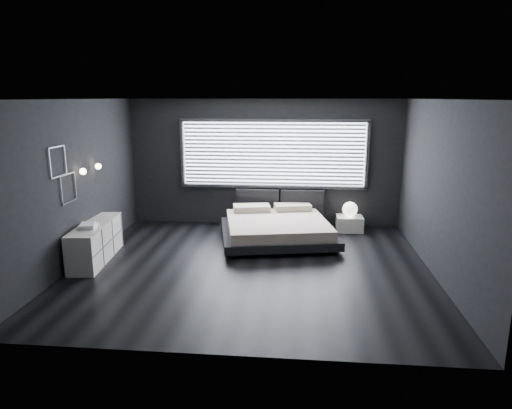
# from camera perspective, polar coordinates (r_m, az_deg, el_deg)

# --- Properties ---
(room) EXTENTS (6.04, 6.00, 2.80)m
(room) POSITION_cam_1_polar(r_m,az_deg,el_deg) (7.48, -0.63, 2.24)
(room) COLOR black
(room) RESTS_ON ground
(window) EXTENTS (4.14, 0.09, 1.52)m
(window) POSITION_cam_1_polar(r_m,az_deg,el_deg) (10.08, 2.15, 6.31)
(window) COLOR white
(window) RESTS_ON ground
(headboard) EXTENTS (1.96, 0.16, 0.52)m
(headboard) POSITION_cam_1_polar(r_m,az_deg,el_deg) (10.20, 3.00, 0.45)
(headboard) COLOR black
(headboard) RESTS_ON ground
(sconce_near) EXTENTS (0.18, 0.11, 0.11)m
(sconce_near) POSITION_cam_1_polar(r_m,az_deg,el_deg) (8.30, -20.83, 3.88)
(sconce_near) COLOR silver
(sconce_near) RESTS_ON ground
(sconce_far) EXTENTS (0.18, 0.11, 0.11)m
(sconce_far) POSITION_cam_1_polar(r_m,az_deg,el_deg) (8.84, -19.14, 4.54)
(sconce_far) COLOR silver
(sconce_far) RESTS_ON ground
(wall_art_upper) EXTENTS (0.01, 0.48, 0.48)m
(wall_art_upper) POSITION_cam_1_polar(r_m,az_deg,el_deg) (7.79, -23.52, 4.94)
(wall_art_upper) COLOR #47474C
(wall_art_upper) RESTS_ON ground
(wall_art_lower) EXTENTS (0.01, 0.48, 0.48)m
(wall_art_lower) POSITION_cam_1_polar(r_m,az_deg,el_deg) (8.08, -22.37, 1.92)
(wall_art_lower) COLOR #47474C
(wall_art_lower) RESTS_ON ground
(bed) EXTENTS (2.55, 2.47, 0.57)m
(bed) POSITION_cam_1_polar(r_m,az_deg,el_deg) (9.23, 2.62, -2.88)
(bed) COLOR black
(bed) RESTS_ON ground
(nightstand) EXTENTS (0.57, 0.48, 0.32)m
(nightstand) POSITION_cam_1_polar(r_m,az_deg,el_deg) (10.09, 11.60, -2.34)
(nightstand) COLOR white
(nightstand) RESTS_ON ground
(orb_lamp) EXTENTS (0.32, 0.32, 0.32)m
(orb_lamp) POSITION_cam_1_polar(r_m,az_deg,el_deg) (10.00, 11.66, -0.58)
(orb_lamp) COLOR white
(orb_lamp) RESTS_ON nightstand
(dresser) EXTENTS (0.63, 1.71, 0.67)m
(dresser) POSITION_cam_1_polar(r_m,az_deg,el_deg) (8.58, -19.38, -4.43)
(dresser) COLOR white
(dresser) RESTS_ON ground
(book_stack) EXTENTS (0.34, 0.41, 0.07)m
(book_stack) POSITION_cam_1_polar(r_m,az_deg,el_deg) (8.27, -20.31, -2.49)
(book_stack) COLOR silver
(book_stack) RESTS_ON dresser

